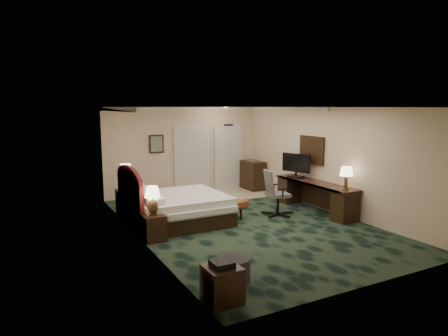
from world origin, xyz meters
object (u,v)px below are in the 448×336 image
nightstand_near (154,227)px  desk (315,196)px  ottoman (234,269)px  lamp_near (153,201)px  nightstand_far (128,202)px  lamp_far (126,177)px  minibar (253,175)px  bed_bench (224,206)px  bed (179,209)px  side_table (222,284)px  desk_chair (278,193)px  tv (296,166)px

nightstand_near → desk: size_ratio=0.20×
nightstand_near → ottoman: (0.52, -2.46, -0.08)m
lamp_near → nightstand_far: bearing=89.0°
lamp_far → desk: lamp_far is taller
minibar → bed_bench: bearing=-134.4°
bed → bed_bench: bearing=3.4°
side_table → nightstand_near: bearing=90.7°
lamp_near → bed_bench: bearing=25.0°
nightstand_near → lamp_far: lamp_far is taller
ottoman → desk_chair: desk_chair is taller
desk → desk_chair: bearing=175.0°
lamp_far → ottoman: size_ratio=1.27×
nightstand_far → side_table: (0.00, -5.24, -0.05)m
side_table → tv: size_ratio=0.61×
nightstand_far → lamp_far: size_ratio=0.94×
bed_bench → ottoman: 3.84m
nightstand_far → lamp_near: 2.30m
lamp_far → minibar: size_ratio=0.71×
minibar → nightstand_far: bearing=-165.7°
nightstand_far → desk: bearing=-24.0°
lamp_near → lamp_far: bearing=89.5°
bed → side_table: (-0.88, -3.93, -0.07)m
nightstand_far → desk: (4.42, -1.97, 0.07)m
lamp_far → bed_bench: bearing=-29.7°
bed_bench → bed: bearing=169.2°
lamp_near → desk_chair: 3.39m
nightstand_far → lamp_near: bearing=-91.0°
bed_bench → desk_chair: (1.20, -0.64, 0.36)m
lamp_near → tv: tv is taller
ottoman → desk: (3.94, 2.74, 0.20)m
nightstand_near → side_table: bearing=-89.3°
ottoman → tv: (3.89, 3.49, 0.92)m
nightstand_near → lamp_far: (0.02, 2.24, 0.69)m
lamp_far → bed: bearing=-55.2°
bed → nightstand_far: bed is taller
lamp_far → side_table: 5.27m
bed → nightstand_near: (-0.92, -0.94, -0.07)m
nightstand_far → tv: bearing=-15.6°
nightstand_near → desk_chair: (3.36, 0.38, 0.31)m
nightstand_far → minibar: minibar is taller
bed → minibar: 4.31m
desk_chair → bed_bench: bearing=163.4°
lamp_near → bed_bench: 2.46m
side_table → tv: tv is taller
lamp_near → minibar: bearing=37.0°
nightstand_far → lamp_near: lamp_near is taller
desk → nightstand_near: bearing=-176.4°
lamp_far → side_table: (0.02, -5.22, -0.70)m
bed_bench → tv: 2.42m
lamp_far → desk_chair: size_ratio=0.58×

